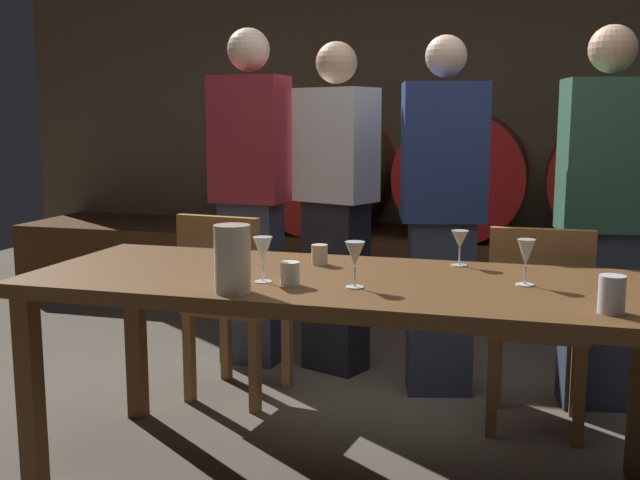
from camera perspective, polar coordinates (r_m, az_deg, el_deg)
name	(u,v)px	position (r m, az deg, el deg)	size (l,w,h in m)	color
ground_plane	(389,469)	(3.02, 5.13, -16.62)	(9.28, 9.28, 0.00)	brown
back_wall	(473,95)	(5.73, 11.30, 10.54)	(7.14, 0.24, 2.94)	brown
barrel_shelf	(460,273)	(5.28, 10.38, -2.46)	(6.42, 0.90, 0.53)	#4C2D16
wine_barrel_left	(329,172)	(5.36, 0.66, 5.08)	(0.83, 0.82, 0.83)	brown
wine_barrel_center	(464,175)	(5.19, 10.64, 4.80)	(0.83, 0.82, 0.83)	#513319
wine_barrel_right	(614,178)	(5.19, 21.06, 4.34)	(0.83, 0.82, 0.83)	brown
dining_table	(343,298)	(2.67, 1.69, -4.36)	(2.20, 0.84, 0.76)	brown
chair_left	(231,298)	(3.55, -6.65, -4.30)	(0.44, 0.44, 0.88)	olive
chair_right	(539,320)	(3.28, 15.96, -5.71)	(0.40, 0.40, 0.88)	olive
guest_far_left	(251,194)	(4.04, -5.19, 3.40)	(0.40, 0.27, 1.76)	#33384C
guest_center_left	(336,206)	(3.90, 1.20, 2.53)	(0.44, 0.36, 1.68)	black
guest_center_right	(442,215)	(3.62, 9.07, 1.82)	(0.43, 0.33, 1.68)	#33384C
guest_far_right	(603,217)	(3.62, 20.30, 1.63)	(0.42, 0.31, 1.70)	#33384C
pitcher	(232,259)	(2.41, -6.53, -1.41)	(0.12, 0.12, 0.22)	beige
wine_glass_far_left	(263,251)	(2.56, -4.28, -0.83)	(0.07, 0.07, 0.15)	white
wine_glass_center_left	(355,255)	(2.47, 2.61, -1.16)	(0.06, 0.06, 0.15)	silver
wine_glass_center_right	(460,241)	(2.88, 10.37, -0.06)	(0.06, 0.06, 0.13)	silver
wine_glass_far_right	(526,254)	(2.59, 15.08, -1.04)	(0.06, 0.06, 0.15)	white
cup_left	(320,255)	(2.87, -0.03, -1.09)	(0.06, 0.06, 0.08)	beige
cup_center	(290,274)	(2.52, -2.26, -2.52)	(0.07, 0.07, 0.08)	white
cup_right	(612,294)	(2.31, 20.89, -3.80)	(0.07, 0.07, 0.11)	silver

